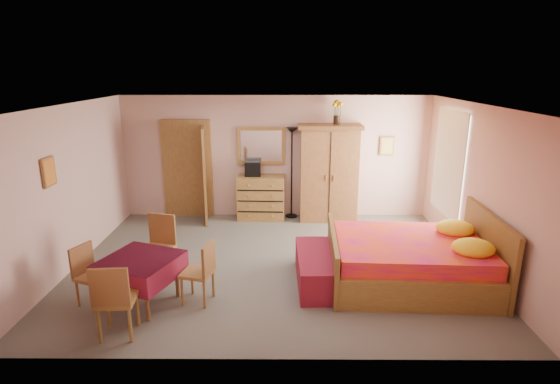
{
  "coord_description": "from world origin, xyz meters",
  "views": [
    {
      "loc": [
        0.14,
        -6.68,
        3.13
      ],
      "look_at": [
        0.1,
        0.3,
        1.15
      ],
      "focal_mm": 28.0,
      "sensor_mm": 36.0,
      "label": 1
    }
  ],
  "objects_px": {
    "chest_of_drawers": "(261,197)",
    "sunflower_vase": "(337,112)",
    "bench": "(315,269)",
    "chair_west": "(93,276)",
    "stereo": "(253,169)",
    "bed": "(409,248)",
    "chair_south": "(117,298)",
    "floor_lamp": "(292,173)",
    "wardrobe": "(329,173)",
    "dining_table": "(142,281)",
    "chair_east": "(197,272)",
    "chair_north": "(157,249)",
    "wall_mirror": "(261,146)"
  },
  "relations": [
    {
      "from": "chest_of_drawers",
      "to": "sunflower_vase",
      "type": "distance_m",
      "value": 2.39
    },
    {
      "from": "bench",
      "to": "chair_west",
      "type": "bearing_deg",
      "value": -168.61
    },
    {
      "from": "stereo",
      "to": "bed",
      "type": "bearing_deg",
      "value": -49.22
    },
    {
      "from": "chair_west",
      "to": "chair_south",
      "type": "bearing_deg",
      "value": 62.44
    },
    {
      "from": "floor_lamp",
      "to": "wardrobe",
      "type": "xyz_separation_m",
      "value": [
        0.77,
        -0.16,
        0.04
      ]
    },
    {
      "from": "stereo",
      "to": "chair_south",
      "type": "relative_size",
      "value": 0.34
    },
    {
      "from": "dining_table",
      "to": "floor_lamp",
      "type": "bearing_deg",
      "value": 60.07
    },
    {
      "from": "stereo",
      "to": "chair_east",
      "type": "bearing_deg",
      "value": -98.78
    },
    {
      "from": "chest_of_drawers",
      "to": "floor_lamp",
      "type": "distance_m",
      "value": 0.83
    },
    {
      "from": "dining_table",
      "to": "chair_north",
      "type": "distance_m",
      "value": 0.76
    },
    {
      "from": "wall_mirror",
      "to": "chair_west",
      "type": "xyz_separation_m",
      "value": [
        -2.12,
        -3.78,
        -1.13
      ]
    },
    {
      "from": "sunflower_vase",
      "to": "chair_north",
      "type": "height_order",
      "value": "sunflower_vase"
    },
    {
      "from": "wall_mirror",
      "to": "chair_east",
      "type": "bearing_deg",
      "value": -101.81
    },
    {
      "from": "stereo",
      "to": "chair_south",
      "type": "xyz_separation_m",
      "value": [
        -1.35,
        -4.31,
        -0.61
      ]
    },
    {
      "from": "chair_east",
      "to": "bed",
      "type": "bearing_deg",
      "value": -66.24
    },
    {
      "from": "chair_north",
      "to": "dining_table",
      "type": "bearing_deg",
      "value": 104.15
    },
    {
      "from": "wardrobe",
      "to": "chair_east",
      "type": "height_order",
      "value": "wardrobe"
    },
    {
      "from": "chest_of_drawers",
      "to": "wall_mirror",
      "type": "distance_m",
      "value": 1.1
    },
    {
      "from": "sunflower_vase",
      "to": "bench",
      "type": "relative_size",
      "value": 0.35
    },
    {
      "from": "wall_mirror",
      "to": "dining_table",
      "type": "height_order",
      "value": "wall_mirror"
    },
    {
      "from": "floor_lamp",
      "to": "chair_west",
      "type": "xyz_separation_m",
      "value": [
        -2.76,
        -3.69,
        -0.56
      ]
    },
    {
      "from": "chair_west",
      "to": "chair_east",
      "type": "relative_size",
      "value": 0.96
    },
    {
      "from": "chest_of_drawers",
      "to": "stereo",
      "type": "relative_size",
      "value": 3.0
    },
    {
      "from": "wall_mirror",
      "to": "chair_north",
      "type": "xyz_separation_m",
      "value": [
        -1.46,
        -3.02,
        -1.06
      ]
    },
    {
      "from": "sunflower_vase",
      "to": "chair_east",
      "type": "bearing_deg",
      "value": -123.15
    },
    {
      "from": "wardrobe",
      "to": "bench",
      "type": "relative_size",
      "value": 1.43
    },
    {
      "from": "chest_of_drawers",
      "to": "chair_west",
      "type": "xyz_separation_m",
      "value": [
        -2.12,
        -3.57,
        -0.05
      ]
    },
    {
      "from": "bed",
      "to": "chair_north",
      "type": "relative_size",
      "value": 2.41
    },
    {
      "from": "bench",
      "to": "wall_mirror",
      "type": "bearing_deg",
      "value": 106.64
    },
    {
      "from": "wardrobe",
      "to": "sunflower_vase",
      "type": "distance_m",
      "value": 1.27
    },
    {
      "from": "dining_table",
      "to": "wardrobe",
      "type": "bearing_deg",
      "value": 50.58
    },
    {
      "from": "bench",
      "to": "dining_table",
      "type": "xyz_separation_m",
      "value": [
        -2.41,
        -0.6,
        0.1
      ]
    },
    {
      "from": "bench",
      "to": "chair_west",
      "type": "height_order",
      "value": "chair_west"
    },
    {
      "from": "chair_east",
      "to": "floor_lamp",
      "type": "bearing_deg",
      "value": -7.82
    },
    {
      "from": "chest_of_drawers",
      "to": "chair_west",
      "type": "relative_size",
      "value": 1.18
    },
    {
      "from": "dining_table",
      "to": "wall_mirror",
      "type": "bearing_deg",
      "value": 68.7
    },
    {
      "from": "wardrobe",
      "to": "sunflower_vase",
      "type": "xyz_separation_m",
      "value": [
        0.13,
        0.04,
        1.26
      ]
    },
    {
      "from": "sunflower_vase",
      "to": "floor_lamp",
      "type": "bearing_deg",
      "value": 172.3
    },
    {
      "from": "floor_lamp",
      "to": "sunflower_vase",
      "type": "bearing_deg",
      "value": -7.7
    },
    {
      "from": "sunflower_vase",
      "to": "wall_mirror",
      "type": "bearing_deg",
      "value": 172.23
    },
    {
      "from": "floor_lamp",
      "to": "sunflower_vase",
      "type": "height_order",
      "value": "sunflower_vase"
    },
    {
      "from": "bench",
      "to": "chair_west",
      "type": "xyz_separation_m",
      "value": [
        -3.06,
        -0.62,
        0.18
      ]
    },
    {
      "from": "wardrobe",
      "to": "bed",
      "type": "height_order",
      "value": "wardrobe"
    },
    {
      "from": "bench",
      "to": "chair_west",
      "type": "relative_size",
      "value": 1.69
    },
    {
      "from": "bed",
      "to": "chair_east",
      "type": "relative_size",
      "value": 2.71
    },
    {
      "from": "stereo",
      "to": "wardrobe",
      "type": "distance_m",
      "value": 1.6
    },
    {
      "from": "chair_west",
      "to": "chair_east",
      "type": "xyz_separation_m",
      "value": [
        1.4,
        0.09,
        0.02
      ]
    },
    {
      "from": "wall_mirror",
      "to": "sunflower_vase",
      "type": "bearing_deg",
      "value": -8.57
    },
    {
      "from": "wall_mirror",
      "to": "wardrobe",
      "type": "height_order",
      "value": "wardrobe"
    },
    {
      "from": "wardrobe",
      "to": "chair_west",
      "type": "height_order",
      "value": "wardrobe"
    }
  ]
}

